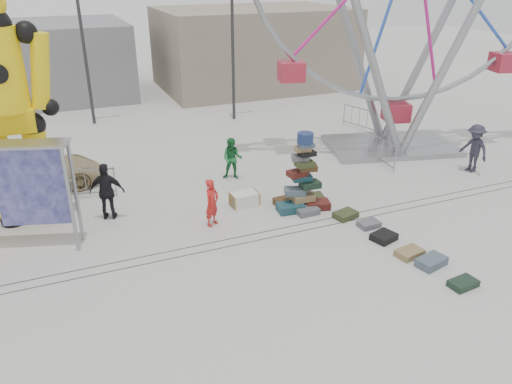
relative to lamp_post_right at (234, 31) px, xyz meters
name	(u,v)px	position (x,y,z in m)	size (l,w,h in m)	color
ground	(292,244)	(-3.09, -13.00, -4.48)	(90.00, 90.00, 0.00)	#9E9E99
track_line_near	(283,235)	(-3.09, -12.40, -4.48)	(40.00, 0.04, 0.01)	#47443F
track_line_far	(278,229)	(-3.09, -12.00, -4.48)	(40.00, 0.04, 0.01)	#47443F
building_right	(253,48)	(3.91, 7.00, -1.98)	(12.00, 8.00, 5.00)	gray
building_left	(42,61)	(-9.09, 9.00, -2.28)	(10.00, 8.00, 4.40)	gray
lamp_post_right	(234,31)	(0.00, 0.00, 0.00)	(1.41, 0.25, 8.00)	#2D2D30
lamp_post_left	(84,33)	(-7.00, 2.00, 0.00)	(1.41, 0.25, 8.00)	#2D2D30
suitcase_tower	(302,187)	(-1.69, -10.89, -3.74)	(1.92, 1.64, 2.65)	#1A444E
crash_test_dummy	(8,103)	(-10.17, -8.43, -0.63)	(2.90, 1.28, 7.31)	black
steamer_trunk	(244,199)	(-3.43, -10.00, -4.26)	(0.94, 0.54, 0.44)	silver
row_case_0	(346,215)	(-0.72, -12.13, -4.38)	(0.75, 0.53, 0.20)	#363E1F
row_case_1	(369,224)	(-0.38, -12.96, -4.39)	(0.66, 0.47, 0.19)	#5B5D62
row_case_2	(384,237)	(-0.45, -13.82, -4.38)	(0.70, 0.58, 0.21)	black
row_case_3	(409,253)	(-0.32, -14.85, -4.39)	(0.77, 0.52, 0.19)	olive
row_case_4	(431,262)	(-0.08, -15.49, -4.36)	(0.84, 0.52, 0.24)	#485A68
row_case_5	(463,283)	(0.01, -16.58, -4.39)	(0.74, 0.46, 0.18)	#1A2E21
barricade_dummy_a	(12,208)	(-10.68, -8.42, -3.93)	(2.00, 0.10, 1.10)	gray
barricade_dummy_b	(44,199)	(-9.72, -8.13, -3.93)	(2.00, 0.10, 1.10)	gray
barricade_dummy_c	(86,184)	(-8.34, -7.32, -3.93)	(2.00, 0.10, 1.10)	gray
barricade_wheel_front	(382,151)	(3.18, -8.58, -3.93)	(2.00, 0.10, 1.10)	gray
barricade_wheel_back	(359,118)	(5.04, -4.10, -3.93)	(2.00, 0.10, 1.10)	gray
pedestrian_red	(212,203)	(-4.87, -10.92, -3.71)	(0.56, 0.37, 1.55)	red
pedestrian_green	(232,159)	(-2.99, -7.64, -3.67)	(0.79, 0.61, 1.62)	#19672F
pedestrian_black	(107,192)	(-7.81, -9.22, -3.53)	(1.11, 0.46, 1.89)	black
pedestrian_grey	(474,148)	(6.02, -10.61, -3.52)	(1.25, 0.72, 1.93)	#252531
parked_suv	(38,173)	(-9.86, -5.79, -3.86)	(2.07, 4.48, 1.25)	tan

